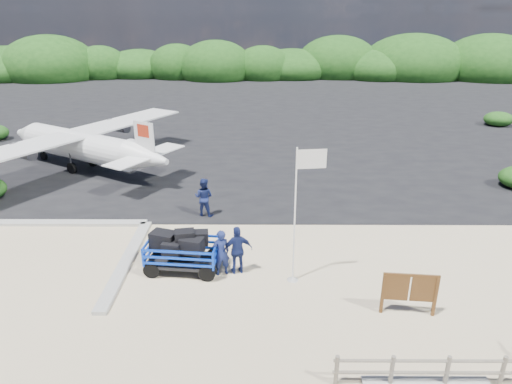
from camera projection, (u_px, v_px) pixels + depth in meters
ground at (235, 283)px, 17.20m from camera, size 160.00×160.00×0.00m
asphalt_apron at (250, 113)px, 45.02m from camera, size 90.00×50.00×0.04m
lagoon at (17, 262)px, 18.64m from camera, size 9.00×7.00×0.40m
vegetation_band at (253, 78)px, 68.21m from camera, size 124.00×8.00×4.40m
baggage_cart at (184, 270)px, 18.04m from camera, size 3.18×2.03×1.51m
flagpole at (293, 280)px, 17.41m from camera, size 1.10×0.56×5.26m
signboard at (406, 314)px, 15.48m from camera, size 1.95×0.37×1.60m
crew_a at (221, 253)px, 17.46m from camera, size 0.81×0.67×1.89m
crew_b at (204, 197)px, 22.48m from camera, size 1.11×0.96×1.96m
crew_c at (238, 250)px, 17.54m from camera, size 1.24×0.76×1.97m
aircraft_large at (453, 125)px, 40.52m from camera, size 22.20×22.20×4.86m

